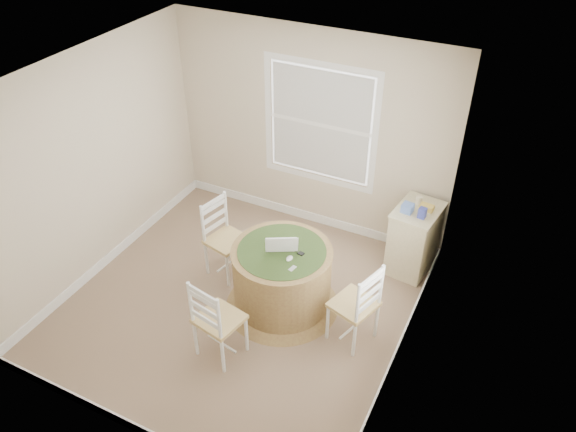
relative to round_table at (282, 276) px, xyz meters
The scene contains 14 objects.
room 0.92m from the round_table, behind, with size 3.64×3.64×2.64m.
round_table is the anchor object (origin of this frame).
chair_left 0.85m from the round_table, 165.43° to the left, with size 0.42×0.40×0.95m, color white, non-canonical shape.
chair_near 0.91m from the round_table, 105.32° to the right, with size 0.42×0.40×0.95m, color white, non-canonical shape.
chair_right 0.87m from the round_table, ahead, with size 0.42×0.40×0.95m, color white, non-canonical shape.
laptop 0.38m from the round_table, 119.14° to the left, with size 0.43×0.42×0.23m.
mouse 0.39m from the round_table, 33.28° to the right, with size 0.06×0.10×0.03m, color white.
phone 0.46m from the round_table, 42.71° to the right, with size 0.04×0.09×0.02m, color #B7BABF.
keys 0.41m from the round_table, 10.04° to the left, with size 0.06×0.05×0.03m, color black.
corner_chest 1.66m from the round_table, 48.99° to the left, with size 0.55×0.68×0.84m.
tissue_box 1.57m from the round_table, 49.39° to the left, with size 0.12×0.12×0.10m, color #5C81D4.
box_yellow 1.80m from the round_table, 47.50° to the left, with size 0.15×0.10×0.06m, color #DFBD4E.
box_blue 1.68m from the round_table, 43.24° to the left, with size 0.08×0.08×0.12m, color #3842AA.
cup_cream 1.80m from the round_table, 52.73° to the left, with size 0.07×0.07×0.09m, color beige.
Camera 1 is at (2.48, -3.81, 4.46)m, focal length 35.00 mm.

